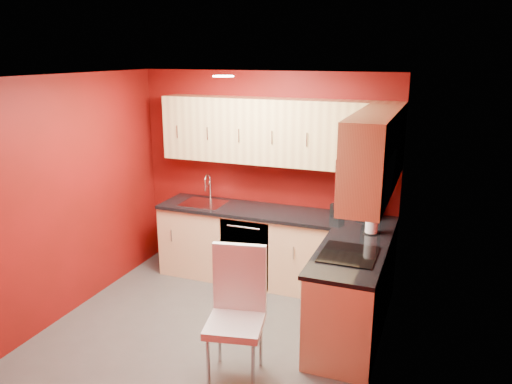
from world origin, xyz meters
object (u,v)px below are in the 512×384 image
Objects in this scene: sink at (204,200)px; paper_towel at (372,220)px; coffee_maker at (370,205)px; napkin_holder at (337,209)px; microwave at (366,177)px; dining_chair at (235,317)px.

paper_towel is at bearing -9.61° from sink.
coffee_maker is at bearing 101.27° from paper_towel.
paper_towel is (0.45, -0.47, 0.08)m from napkin_holder.
microwave is 0.89m from paper_towel.
napkin_holder is at bearing 66.52° from dining_chair.
paper_towel is (-0.01, 0.65, -0.60)m from microwave.
coffee_maker reaches higher than napkin_holder.
dining_chair is (-0.87, -1.51, -0.48)m from paper_towel.
microwave reaches higher than napkin_holder.
coffee_maker is at bearing 3.12° from sink.
microwave is 2.32× the size of coffee_maker.
napkin_holder is 2.06m from dining_chair.
dining_chair is at bearing -135.69° from microwave.
sink is at bearing -159.06° from coffee_maker.
napkin_holder is (-0.46, 1.12, -0.68)m from microwave.
dining_chair is (-0.88, -0.86, -1.09)m from microwave.
paper_towel reaches higher than napkin_holder.
microwave is at bearing -66.97° from coffee_maker.
microwave is 2.61× the size of paper_towel.
microwave is 5.67× the size of napkin_holder.
paper_towel is at bearing 48.62° from dining_chair.
sink reaches higher than dining_chair.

